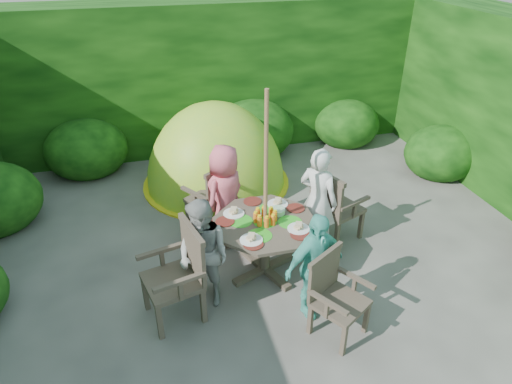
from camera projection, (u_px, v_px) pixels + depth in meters
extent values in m
plane|color=#484641|center=(275.00, 277.00, 5.29)|extent=(60.00, 60.00, 0.00)
cube|color=black|center=(210.00, 76.00, 8.01)|extent=(9.00, 1.00, 2.50)
cylinder|color=#3C3227|center=(265.00, 248.00, 5.22)|extent=(0.12, 0.12, 0.66)
cube|color=#3C3227|center=(265.00, 269.00, 5.37)|extent=(0.84, 0.42, 0.06)
cube|color=#3C3227|center=(265.00, 269.00, 5.37)|extent=(0.42, 0.84, 0.06)
cylinder|color=#3C3227|center=(265.00, 223.00, 5.05)|extent=(1.56, 1.56, 0.04)
cylinder|color=green|center=(259.00, 236.00, 4.81)|extent=(0.27, 0.27, 0.00)
cylinder|color=green|center=(290.00, 222.00, 5.03)|extent=(0.27, 0.27, 0.00)
cylinder|color=green|center=(240.00, 221.00, 5.05)|extent=(0.27, 0.27, 0.00)
cylinder|color=green|center=(271.00, 209.00, 5.27)|extent=(0.27, 0.27, 0.00)
cylinder|color=green|center=(265.00, 221.00, 5.04)|extent=(0.27, 0.27, 0.00)
cylinder|color=white|center=(278.00, 204.00, 5.34)|extent=(0.24, 0.24, 0.01)
cylinder|color=white|center=(234.00, 213.00, 5.17)|extent=(0.24, 0.24, 0.01)
cylinder|color=white|center=(251.00, 240.00, 4.73)|extent=(0.24, 0.24, 0.01)
cylinder|color=white|center=(298.00, 229.00, 4.90)|extent=(0.24, 0.24, 0.01)
cylinder|color=#AE200B|center=(296.00, 208.00, 5.27)|extent=(0.21, 0.21, 0.01)
cylinder|color=#AE200B|center=(252.00, 201.00, 5.40)|extent=(0.21, 0.21, 0.01)
cylinder|color=#AE200B|center=(225.00, 221.00, 5.03)|extent=(0.21, 0.21, 0.01)
cylinder|color=#AE200B|center=(253.00, 244.00, 4.67)|extent=(0.21, 0.21, 0.01)
cylinder|color=#AE200B|center=(300.00, 234.00, 4.81)|extent=(0.21, 0.21, 0.01)
cylinder|color=green|center=(277.00, 211.00, 5.17)|extent=(0.17, 0.17, 0.06)
cylinder|color=brown|center=(266.00, 190.00, 4.84)|extent=(0.06, 0.06, 2.20)
cube|color=#3C3227|center=(338.00, 208.00, 5.79)|extent=(0.65, 0.66, 0.05)
cube|color=#3C3227|center=(361.00, 224.00, 5.86)|extent=(0.06, 0.06, 0.42)
cube|color=#3C3227|center=(337.00, 210.00, 6.16)|extent=(0.06, 0.06, 0.42)
cube|color=#3C3227|center=(337.00, 236.00, 5.63)|extent=(0.06, 0.06, 0.42)
cube|color=#3C3227|center=(313.00, 220.00, 5.94)|extent=(0.06, 0.06, 0.42)
cube|color=#3C3227|center=(326.00, 195.00, 5.53)|extent=(0.23, 0.50, 0.50)
cube|color=#3C3227|center=(355.00, 203.00, 5.51)|extent=(0.48, 0.23, 0.04)
cube|color=#3C3227|center=(325.00, 186.00, 5.87)|extent=(0.48, 0.23, 0.04)
cube|color=#3C3227|center=(172.00, 282.00, 4.55)|extent=(0.63, 0.65, 0.05)
cube|color=#3C3227|center=(146.00, 293.00, 4.74)|extent=(0.06, 0.06, 0.44)
cube|color=#3C3227|center=(160.00, 322.00, 4.40)|extent=(0.06, 0.06, 0.44)
cube|color=#3C3227|center=(187.00, 279.00, 4.94)|extent=(0.06, 0.06, 0.44)
cube|color=#3C3227|center=(203.00, 305.00, 4.59)|extent=(0.06, 0.06, 0.44)
cube|color=#3C3227|center=(193.00, 252.00, 4.51)|extent=(0.17, 0.53, 0.52)
cube|color=#3C3227|center=(161.00, 251.00, 4.65)|extent=(0.52, 0.18, 0.04)
cube|color=#3C3227|center=(180.00, 282.00, 4.24)|extent=(0.52, 0.18, 0.04)
cube|color=#3C3227|center=(210.00, 199.00, 5.99)|extent=(0.69, 0.69, 0.05)
cube|color=#3C3227|center=(211.00, 201.00, 6.36)|extent=(0.07, 0.07, 0.41)
cube|color=#3C3227|center=(188.00, 214.00, 6.08)|extent=(0.07, 0.07, 0.41)
cube|color=#3C3227|center=(233.00, 212.00, 6.12)|extent=(0.07, 0.07, 0.41)
cube|color=#3C3227|center=(210.00, 226.00, 5.84)|extent=(0.07, 0.07, 0.41)
cube|color=#3C3227|center=(222.00, 188.00, 5.73)|extent=(0.44, 0.31, 0.49)
cube|color=#3C3227|center=(223.00, 179.00, 6.06)|extent=(0.31, 0.43, 0.04)
cube|color=#3C3227|center=(195.00, 194.00, 5.73)|extent=(0.31, 0.43, 0.04)
cube|color=#3C3227|center=(340.00, 303.00, 4.38)|extent=(0.63, 0.62, 0.04)
cube|color=#3C3227|center=(344.00, 340.00, 4.24)|extent=(0.06, 0.06, 0.37)
cube|color=#3C3227|center=(366.00, 318.00, 4.49)|extent=(0.06, 0.06, 0.37)
cube|color=#3C3227|center=(310.00, 319.00, 4.47)|extent=(0.06, 0.06, 0.37)
cube|color=#3C3227|center=(334.00, 298.00, 4.72)|extent=(0.06, 0.06, 0.37)
cube|color=#3C3227|center=(324.00, 274.00, 4.39)|extent=(0.41, 0.27, 0.44)
cube|color=#3C3227|center=(328.00, 302.00, 4.15)|extent=(0.27, 0.40, 0.04)
cube|color=#3C3227|center=(355.00, 278.00, 4.44)|extent=(0.27, 0.40, 0.04)
imported|color=silver|center=(318.00, 200.00, 5.46)|extent=(0.57, 0.59, 1.36)
imported|color=gray|center=(204.00, 254.00, 4.66)|extent=(0.74, 0.76, 1.23)
imported|color=#E05C6D|center=(225.00, 195.00, 5.61)|extent=(0.76, 0.73, 1.32)
imported|color=#55C7B5|center=(314.00, 266.00, 4.54)|extent=(0.75, 0.49, 1.19)
ellipsoid|color=#ACD128|center=(217.00, 183.00, 7.25)|extent=(2.38, 2.38, 2.61)
ellipsoid|color=black|center=(220.00, 207.00, 6.62)|extent=(0.77, 0.47, 0.90)
cylinder|color=yellow|center=(217.00, 182.00, 7.24)|extent=(2.29, 2.29, 0.03)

